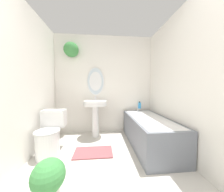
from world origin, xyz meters
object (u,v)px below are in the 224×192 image
at_px(pedestal_sink, 95,110).
at_px(bathtub, 149,131).
at_px(potted_plant, 49,179).
at_px(shampoo_bottle, 140,105).
at_px(toilet, 50,135).

distance_m(pedestal_sink, bathtub, 1.20).
distance_m(bathtub, potted_plant, 1.72).
relative_size(pedestal_sink, potted_plant, 2.15).
distance_m(pedestal_sink, shampoo_bottle, 1.07).
relative_size(pedestal_sink, bathtub, 0.63).
relative_size(toilet, pedestal_sink, 0.77).
bearing_deg(shampoo_bottle, potted_plant, -132.05).
bearing_deg(toilet, bathtub, 4.38).
bearing_deg(shampoo_bottle, toilet, -157.81).
bearing_deg(pedestal_sink, bathtub, -24.98).
xyz_separation_m(pedestal_sink, shampoo_bottle, (1.07, 0.10, 0.07)).
distance_m(shampoo_bottle, potted_plant, 2.17).
bearing_deg(pedestal_sink, shampoo_bottle, 5.56).
bearing_deg(potted_plant, shampoo_bottle, 47.95).
xyz_separation_m(toilet, bathtub, (1.76, 0.14, -0.04)).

